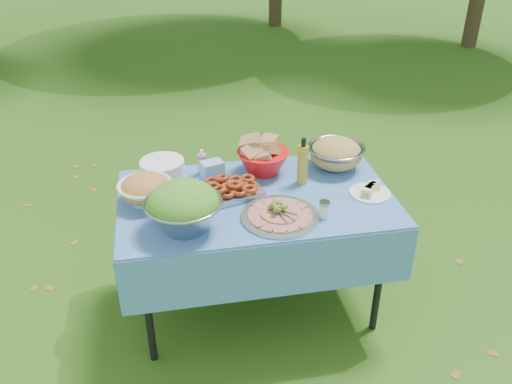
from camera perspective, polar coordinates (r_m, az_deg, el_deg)
ground at (r=3.36m, az=0.03°, el=-11.68°), size 80.00×80.00×0.00m
picnic_table at (r=3.12m, az=0.03°, el=-6.49°), size 1.46×0.86×0.76m
salad_bowl at (r=2.60m, az=-7.63°, el=-1.57°), size 0.48×0.48×0.25m
pasta_bowl_white at (r=2.88m, az=-11.58°, el=0.37°), size 0.36×0.36×0.16m
plate_stack at (r=3.10m, az=-9.81°, el=2.35°), size 0.31×0.31×0.11m
wipes_box at (r=3.05m, az=-4.63°, el=2.26°), size 0.14×0.12×0.11m
sanitizer_bottle at (r=3.11m, az=-5.68°, el=3.19°), size 0.06×0.06×0.15m
bread_bowl at (r=3.10m, az=0.76°, el=3.79°), size 0.37×0.37×0.20m
pasta_bowl_steel at (r=3.20m, az=8.41°, el=4.08°), size 0.43×0.43×0.18m
fried_tray at (r=2.90m, az=-2.60°, el=0.31°), size 0.36×0.29×0.07m
charcuterie_platter at (r=2.71m, az=2.55°, el=-1.88°), size 0.52×0.52×0.09m
oil_bottle at (r=2.98m, az=4.95°, el=3.27°), size 0.08×0.08×0.27m
cheese_plate at (r=2.98m, az=11.94°, el=0.32°), size 0.25×0.25×0.06m
shaker at (r=2.73m, az=7.19°, el=-1.82°), size 0.06×0.06×0.09m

